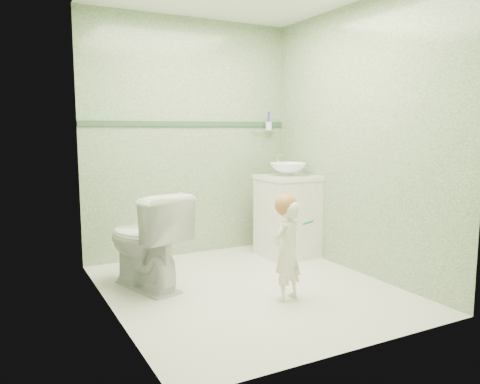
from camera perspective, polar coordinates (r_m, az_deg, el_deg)
ground at (r=3.94m, az=1.04°, el=-11.56°), size 2.50×2.50×0.00m
room_shell at (r=3.73m, az=1.08°, el=6.14°), size 2.50×2.54×2.40m
trim_stripe at (r=4.85m, az=-6.08°, el=8.22°), size 2.20×0.02×0.05m
vanity at (r=4.84m, az=5.77°, el=-3.07°), size 0.52×0.50×0.80m
counter at (r=4.79m, az=5.83°, el=1.76°), size 0.54×0.52×0.04m
basin at (r=4.78m, az=5.85°, el=2.76°), size 0.37×0.37×0.13m
faucet at (r=4.93m, az=4.66°, el=3.85°), size 0.03×0.13×0.18m
cup_holder at (r=5.20m, az=3.43°, el=8.01°), size 0.26×0.07×0.21m
toilet at (r=3.92m, az=-11.43°, el=-5.77°), size 0.66×0.88×0.80m
toddler at (r=3.60m, az=5.72°, el=-7.10°), size 0.32×0.26×0.77m
hair_cap at (r=3.55m, az=5.58°, el=-1.57°), size 0.17×0.17×0.17m
teal_toothbrush at (r=3.54m, az=8.10°, el=-3.64°), size 0.10×0.14×0.08m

